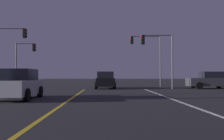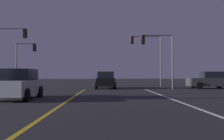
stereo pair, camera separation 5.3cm
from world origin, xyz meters
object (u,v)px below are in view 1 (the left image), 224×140
Objects in this scene: car_oncoming at (18,84)px; car_ahead_far at (105,80)px; car_crossing_side at (210,80)px; traffic_light_near_left at (11,44)px; traffic_light_far_left at (26,55)px; traffic_light_near_right at (157,48)px; traffic_light_far_right at (146,49)px.

car_ahead_far is at bearing 157.08° from car_oncoming.
car_crossing_side is 19.82m from traffic_light_near_left.
traffic_light_far_left reaches higher than car_oncoming.
traffic_light_near_left is at bearing 0.00° from traffic_light_near_right.
traffic_light_near_left is at bearing 21.67° from traffic_light_far_right.
car_oncoming is at bearing 46.23° from traffic_light_near_right.
traffic_light_near_right is (4.98, -1.26, 3.10)m from car_ahead_far.
traffic_light_near_left reaches higher than car_oncoming.
car_ahead_far is 6.00m from traffic_light_near_right.
car_oncoming is 0.74× the size of traffic_light_near_left.
car_ahead_far and car_oncoming have the same top height.
traffic_light_near_left reaches higher than car_crossing_side.
car_oncoming is 0.72× the size of traffic_light_far_right.
car_ahead_far is 1.00× the size of car_crossing_side.
traffic_light_near_right is 5.53m from traffic_light_far_right.
traffic_light_near_left is at bearing 2.29° from car_crossing_side.
traffic_light_near_right is (-5.48, -0.78, 3.10)m from car_crossing_side.
traffic_light_far_left is at bearing -21.11° from traffic_light_near_right.
traffic_light_far_right reaches higher than car_crossing_side.
car_ahead_far is 1.00× the size of car_oncoming.
car_ahead_far is 7.35m from traffic_light_far_right.
traffic_light_far_right is at bearing 148.47° from car_oncoming.
car_ahead_far is 0.82× the size of traffic_light_near_right.
car_oncoming is 14.59m from traffic_light_near_right.
traffic_light_near_right is at bearing -21.11° from traffic_light_far_left.
car_ahead_far is 0.72× the size of traffic_light_far_right.
traffic_light_far_left is (-14.08, 0.00, -0.68)m from traffic_light_far_right.
traffic_light_far_left is (-4.38, 15.80, 2.93)m from car_oncoming.
traffic_light_far_left is at bearing 0.00° from traffic_light_far_right.
traffic_light_near_left is at bearing -158.05° from car_oncoming.
traffic_light_near_left is (-4.15, 10.30, 3.49)m from car_oncoming.
car_ahead_far is 10.61m from traffic_light_far_left.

